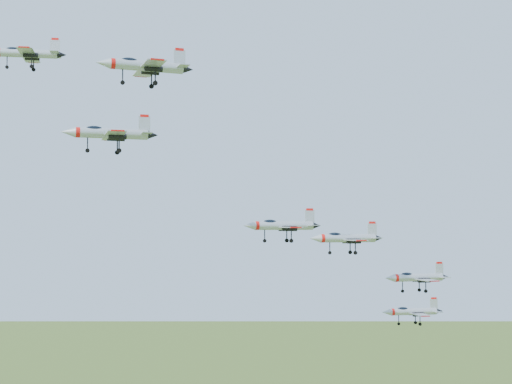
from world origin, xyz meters
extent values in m
cylinder|color=#ABB2B8|center=(-24.99, 12.11, 160.77)|extent=(8.95, 1.81, 1.28)
cone|color=black|center=(-19.86, 11.81, 160.77)|extent=(1.45, 1.17, 1.09)
ellipsoid|color=black|center=(-27.16, 12.24, 161.26)|extent=(2.22, 1.05, 0.81)
cube|color=#ABB2B8|center=(-24.96, 9.34, 160.53)|extent=(2.53, 4.47, 0.14)
cube|color=#ABB2B8|center=(-24.63, 14.86, 160.53)|extent=(2.53, 4.47, 0.14)
cube|color=#ABB2B8|center=(-20.95, 11.87, 162.11)|extent=(1.49, 0.21, 2.07)
cube|color=red|center=(-20.95, 11.87, 163.19)|extent=(1.09, 0.20, 0.35)
cylinder|color=#ABB2B8|center=(-12.62, -1.03, 147.17)|extent=(9.86, 2.04, 1.41)
cone|color=#ABB2B8|center=(-18.48, -1.40, 147.17)|extent=(2.04, 1.54, 1.41)
cone|color=black|center=(-6.97, -0.67, 147.17)|extent=(1.60, 1.30, 1.20)
ellipsoid|color=black|center=(-15.01, -1.18, 147.70)|extent=(2.45, 1.17, 0.90)
cube|color=#ABB2B8|center=(-12.21, -4.05, 146.90)|extent=(2.80, 4.94, 0.15)
cube|color=#ABB2B8|center=(-12.60, 2.03, 146.90)|extent=(2.80, 4.94, 0.15)
cube|color=#ABB2B8|center=(-8.17, -0.74, 148.64)|extent=(1.64, 0.23, 2.28)
cube|color=red|center=(-8.17, -0.74, 149.84)|extent=(1.20, 0.23, 0.38)
cylinder|color=#ABB2B8|center=(-8.90, -14.09, 153.88)|extent=(8.94, 2.34, 1.28)
cone|color=#ABB2B8|center=(-14.17, -14.73, 153.88)|extent=(1.91, 1.48, 1.28)
cone|color=black|center=(-3.82, -13.47, 153.88)|extent=(1.50, 1.25, 1.09)
ellipsoid|color=black|center=(-11.05, -14.35, 154.36)|extent=(2.26, 1.17, 0.81)
cube|color=#ABB2B8|center=(-8.37, -16.80, 153.63)|extent=(2.77, 4.57, 0.14)
cube|color=#ABB2B8|center=(-9.04, -11.33, 153.63)|extent=(2.77, 4.57, 0.14)
cube|color=#ABB2B8|center=(-4.90, -13.60, 155.20)|extent=(1.48, 0.30, 2.07)
cube|color=red|center=(-4.90, -13.60, 156.29)|extent=(1.09, 0.27, 0.34)
cylinder|color=#ABB2B8|center=(13.71, 5.29, 134.49)|extent=(9.30, 1.67, 1.34)
cone|color=#ABB2B8|center=(8.16, 5.08, 134.49)|extent=(1.90, 1.40, 1.34)
cone|color=black|center=(19.06, 5.48, 134.49)|extent=(1.48, 1.19, 1.14)
ellipsoid|color=black|center=(11.45, 5.20, 134.99)|extent=(2.30, 1.04, 0.85)
cube|color=#ABB2B8|center=(14.02, 2.42, 134.23)|extent=(2.53, 4.61, 0.14)
cube|color=#ABB2B8|center=(13.81, 8.17, 134.23)|extent=(2.53, 4.61, 0.14)
cube|color=#ABB2B8|center=(17.93, 5.44, 135.88)|extent=(1.55, 0.18, 2.16)
cube|color=red|center=(17.93, 5.44, 137.01)|extent=(1.14, 0.19, 0.36)
cylinder|color=#ABB2B8|center=(19.05, -8.29, 132.76)|extent=(7.91, 1.22, 1.14)
cone|color=#ABB2B8|center=(14.31, -8.34, 132.76)|extent=(1.59, 1.16, 1.14)
cone|color=black|center=(23.61, -8.24, 132.76)|extent=(1.24, 0.98, 0.97)
ellipsoid|color=black|center=(17.12, -8.31, 133.19)|extent=(1.94, 0.84, 0.72)
cube|color=#ABB2B8|center=(19.25, -10.75, 132.54)|extent=(2.06, 3.88, 0.12)
cube|color=#ABB2B8|center=(19.20, -5.83, 132.54)|extent=(2.06, 3.88, 0.12)
cube|color=#ABB2B8|center=(22.65, -8.25, 133.95)|extent=(1.32, 0.12, 1.84)
cube|color=red|center=(22.65, -8.25, 134.91)|extent=(0.97, 0.13, 0.31)
cylinder|color=#ABB2B8|center=(33.82, 0.60, 126.52)|extent=(8.14, 1.62, 1.17)
cone|color=#ABB2B8|center=(28.97, 0.32, 126.52)|extent=(1.68, 1.26, 1.17)
cone|color=black|center=(38.48, 0.86, 126.52)|extent=(1.31, 1.06, 0.99)
ellipsoid|color=black|center=(31.84, 0.49, 126.96)|extent=(2.02, 0.95, 0.74)
cube|color=#ABB2B8|center=(34.14, -1.90, 126.29)|extent=(2.29, 4.06, 0.13)
cube|color=#ABB2B8|center=(33.86, 3.12, 126.29)|extent=(2.29, 4.06, 0.13)
cube|color=#ABB2B8|center=(37.50, 0.81, 127.73)|extent=(1.35, 0.18, 1.89)
cube|color=red|center=(37.50, 0.81, 128.72)|extent=(0.99, 0.18, 0.31)
cylinder|color=#ABB2B8|center=(37.17, 9.28, 120.21)|extent=(7.93, 1.58, 1.14)
cone|color=#ABB2B8|center=(32.45, 9.55, 120.21)|extent=(1.64, 1.23, 1.14)
cone|color=black|center=(41.71, 9.02, 120.21)|extent=(1.28, 1.03, 0.97)
ellipsoid|color=black|center=(35.24, 9.39, 120.64)|extent=(1.97, 0.93, 0.72)
cube|color=#ABB2B8|center=(37.20, 6.82, 119.99)|extent=(2.23, 3.96, 0.12)
cube|color=#ABB2B8|center=(37.48, 11.71, 119.99)|extent=(2.23, 3.96, 0.12)
cube|color=#ABB2B8|center=(40.75, 9.07, 121.39)|extent=(1.32, 0.18, 1.84)
cube|color=red|center=(40.75, 9.07, 122.35)|extent=(0.97, 0.18, 0.31)
camera|label=1|loc=(-15.67, -100.61, 134.51)|focal=50.00mm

